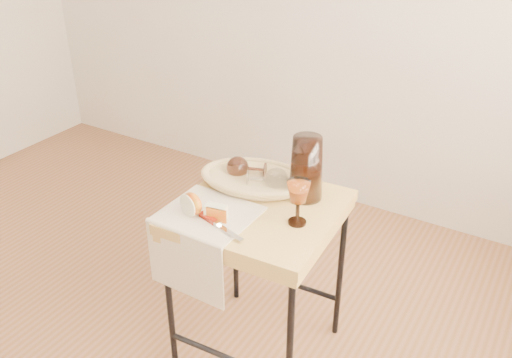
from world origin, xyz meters
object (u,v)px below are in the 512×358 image
Objects in this scene: bread_basket at (255,180)px; apple_half at (193,203)px; goblet_lying_b at (264,179)px; pitcher at (306,168)px; table_knife at (219,225)px; side_table at (259,284)px; goblet_lying_a at (249,169)px; wine_goblet at (298,203)px; tea_towel at (208,214)px.

bread_basket is 4.22× the size of apple_half.
goblet_lying_b reaches higher than apple_half.
pitcher reaches higher than table_knife.
side_table is at bearing -95.74° from goblet_lying_b.
goblet_lying_a is 0.50× the size of pitcher.
side_table is 2.51× the size of pitcher.
goblet_lying_a is 1.59× the size of apple_half.
side_table is 0.44m from goblet_lying_a.
side_table is at bearing 171.62° from wine_goblet.
wine_goblet reaches higher than bread_basket.
tea_towel is (-0.12, -0.14, 0.35)m from side_table.
goblet_lying_b is (0.08, 0.23, 0.05)m from tea_towel.
goblet_lying_a is 0.30m from apple_half.
pitcher reaches higher than side_table.
apple_half is (-0.27, -0.31, -0.07)m from pitcher.
goblet_lying_a is 0.24m from pitcher.
tea_towel reaches higher than side_table.
tea_towel is at bearing -136.06° from goblet_lying_b.
goblet_lying_b is at bearing -173.02° from pitcher.
table_knife is at bearing -93.15° from bread_basket.
pitcher reaches higher than wine_goblet.
pitcher is (0.23, 0.28, 0.12)m from tea_towel.
bread_basket is 0.07m from goblet_lying_b.
pitcher is 1.72× the size of wine_goblet.
goblet_lying_b is 0.29m from table_knife.
table_knife is (-0.00, -0.29, -0.04)m from goblet_lying_b.
side_table is 0.41m from table_knife.
tea_towel is 0.10m from table_knife.
goblet_lying_b reaches higher than table_knife.
wine_goblet is 0.36m from apple_half.
tea_towel is at bearing 163.62° from table_knife.
pitcher is at bearing 108.12° from wine_goblet.
wine_goblet is (0.05, -0.17, -0.04)m from pitcher.
wine_goblet is at bearing -42.07° from bread_basket.
apple_half reaches higher than table_knife.
goblet_lying_a reaches higher than table_knife.
table_knife is (-0.04, -0.19, 0.36)m from side_table.
goblet_lying_b is at bearing 136.90° from goblet_lying_a.
apple_half reaches higher than tea_towel.
tea_towel is 1.50× the size of table_knife.
goblet_lying_b is 1.59× the size of apple_half.
table_knife is (-0.21, -0.16, -0.07)m from wine_goblet.
table_knife is (0.08, -0.05, 0.01)m from tea_towel.
pitcher is at bearing 63.16° from apple_half.
tea_towel is 1.12× the size of pitcher.
goblet_lying_b is 0.29m from apple_half.
goblet_lying_b is 0.67× the size of table_knife.
table_knife is (-0.15, -0.33, -0.10)m from pitcher.
wine_goblet reaches higher than apple_half.
bread_basket is 1.33× the size of pitcher.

